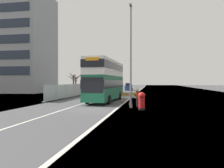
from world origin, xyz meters
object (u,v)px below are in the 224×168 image
(double_decker_bus, at_px, (106,80))
(car_oncoming_near, at_px, (102,89))
(red_pillar_postbox, at_px, (142,100))
(pedestrian_at_kerb, at_px, (138,98))
(lamppost_foreground, at_px, (131,59))
(car_receding_far, at_px, (129,87))
(car_receding_mid, at_px, (110,88))
(roadworks_barrier, at_px, (130,97))

(double_decker_bus, relative_size, car_oncoming_near, 2.77)
(red_pillar_postbox, distance_m, pedestrian_at_kerb, 2.37)
(car_oncoming_near, height_order, pedestrian_at_kerb, car_oncoming_near)
(lamppost_foreground, distance_m, car_receding_far, 40.55)
(pedestrian_at_kerb, bearing_deg, double_decker_bus, 129.23)
(lamppost_foreground, bearing_deg, car_receding_mid, 104.12)
(roadworks_barrier, xyz_separation_m, car_receding_far, (-3.68, 36.03, 0.23))
(lamppost_foreground, relative_size, roadworks_barrier, 4.92)
(double_decker_bus, distance_m, car_oncoming_near, 18.80)
(double_decker_bus, xyz_separation_m, car_receding_mid, (-4.01, 24.40, -1.70))
(red_pillar_postbox, xyz_separation_m, roadworks_barrier, (-1.59, 5.55, -0.11))
(car_receding_mid, distance_m, car_receding_far, 10.25)
(lamppost_foreground, relative_size, car_receding_mid, 2.34)
(car_oncoming_near, relative_size, car_receding_far, 1.06)
(red_pillar_postbox, xyz_separation_m, pedestrian_at_kerb, (-0.49, 2.32, 0.04))
(double_decker_bus, distance_m, car_receding_far, 34.09)
(car_receding_far, xyz_separation_m, pedestrian_at_kerb, (4.78, -39.26, -0.08))
(double_decker_bus, height_order, red_pillar_postbox, double_decker_bus)
(car_receding_far, bearing_deg, pedestrian_at_kerb, -83.06)
(lamppost_foreground, xyz_separation_m, red_pillar_postbox, (1.08, -1.41, -3.76))
(double_decker_bus, bearing_deg, pedestrian_at_kerb, -50.77)
(roadworks_barrier, bearing_deg, car_receding_far, 95.83)
(red_pillar_postbox, relative_size, car_oncoming_near, 0.37)
(pedestrian_at_kerb, bearing_deg, car_receding_mid, 105.60)
(red_pillar_postbox, bearing_deg, lamppost_foreground, 127.55)
(lamppost_foreground, bearing_deg, car_receding_far, 95.95)
(car_receding_far, bearing_deg, double_decker_bus, -89.13)
(red_pillar_postbox, relative_size, car_receding_far, 0.40)
(red_pillar_postbox, distance_m, car_receding_mid, 33.12)
(double_decker_bus, height_order, car_receding_far, double_decker_bus)
(lamppost_foreground, height_order, pedestrian_at_kerb, lamppost_foreground)
(roadworks_barrier, bearing_deg, lamppost_foreground, -83.00)
(car_receding_mid, distance_m, pedestrian_at_kerb, 30.75)
(double_decker_bus, height_order, pedestrian_at_kerb, double_decker_bus)
(double_decker_bus, relative_size, roadworks_barrier, 5.85)
(lamppost_foreground, bearing_deg, roadworks_barrier, 97.00)
(red_pillar_postbox, relative_size, pedestrian_at_kerb, 0.88)
(car_oncoming_near, bearing_deg, red_pillar_postbox, -70.15)
(car_oncoming_near, xyz_separation_m, car_receding_far, (4.01, 15.87, -0.00))
(lamppost_foreground, bearing_deg, pedestrian_at_kerb, 57.21)
(double_decker_bus, bearing_deg, roadworks_barrier, -32.20)
(double_decker_bus, height_order, car_oncoming_near, double_decker_bus)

